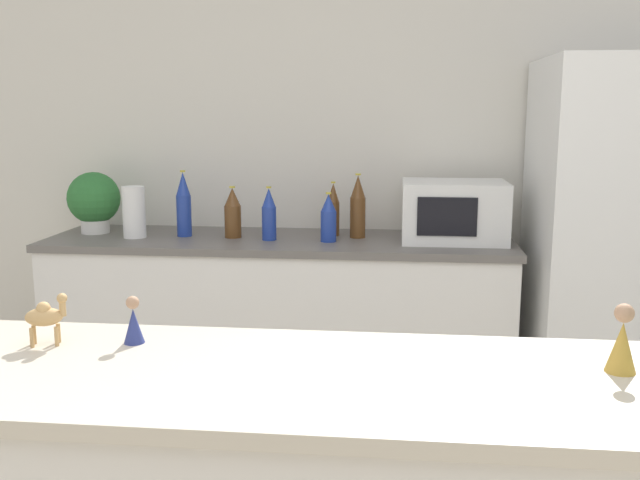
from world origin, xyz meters
TOP-DOWN VIEW (x-y plane):
  - wall_back at (0.00, 2.73)m, footprint 8.00×0.06m
  - back_counter at (-0.30, 2.40)m, footprint 2.23×0.63m
  - refrigerator at (1.34, 2.31)m, footprint 0.90×0.77m
  - potted_plant at (-1.23, 2.45)m, footprint 0.26×0.26m
  - paper_towel_roll at (-0.99, 2.34)m, footprint 0.11×0.11m
  - microwave at (0.53, 2.42)m, footprint 0.48×0.37m
  - back_bottle_0 at (-0.05, 2.33)m, footprint 0.07×0.07m
  - back_bottle_1 at (0.08, 2.45)m, footprint 0.07×0.07m
  - back_bottle_2 at (-0.52, 2.39)m, footprint 0.08×0.08m
  - back_bottle_3 at (-0.04, 2.50)m, footprint 0.06×0.06m
  - back_bottle_4 at (-0.76, 2.40)m, footprint 0.07×0.07m
  - back_bottle_5 at (-0.33, 2.34)m, footprint 0.07×0.07m
  - camel_figurine at (-0.55, 0.59)m, footprint 0.10×0.07m
  - wise_man_figurine_blue at (0.74, 0.55)m, footprint 0.06×0.06m
  - wise_man_figurine_crimson at (-0.35, 0.63)m, footprint 0.05×0.05m

SIDE VIEW (x-z plane):
  - back_counter at x=-0.30m, z-range 0.00..0.91m
  - refrigerator at x=1.34m, z-range 0.00..1.74m
  - back_bottle_0 at x=-0.05m, z-range 0.90..1.13m
  - wise_man_figurine_crimson at x=-0.35m, z-range 0.96..1.08m
  - back_bottle_2 at x=-0.52m, z-range 0.90..1.15m
  - back_bottle_5 at x=-0.33m, z-range 0.90..1.15m
  - paper_towel_roll at x=-0.99m, z-range 0.91..1.15m
  - back_bottle_3 at x=-0.04m, z-range 0.90..1.17m
  - wise_man_figurine_blue at x=0.74m, z-range 0.96..1.11m
  - camel_figurine at x=-0.55m, z-range 0.98..1.10m
  - microwave at x=0.53m, z-range 0.91..1.19m
  - back_bottle_1 at x=0.08m, z-range 0.90..1.21m
  - back_bottle_4 at x=-0.76m, z-range 0.90..1.22m
  - potted_plant at x=-1.23m, z-range 0.92..1.22m
  - wall_back at x=0.00m, z-range 0.00..2.55m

